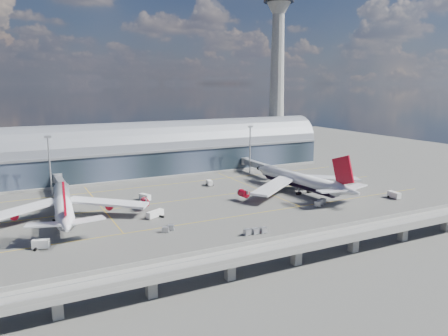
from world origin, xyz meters
name	(u,v)px	position (x,y,z in m)	size (l,w,h in m)	color
ground	(209,211)	(0.00, 0.00, 0.00)	(500.00, 500.00, 0.00)	#474744
taxi_lines	(187,198)	(0.00, 22.11, 0.01)	(200.00, 80.12, 0.01)	gold
terminal	(146,153)	(0.00, 77.99, 11.34)	(200.00, 30.00, 28.00)	#1B252E
control_tower	(277,77)	(85.00, 83.00, 51.64)	(19.00, 19.00, 103.00)	gray
guideway	(297,245)	(0.00, -55.00, 5.29)	(220.00, 8.50, 7.20)	gray
floodlight_mast_left	(50,163)	(-50.00, 55.00, 13.63)	(3.00, 0.70, 25.70)	gray
floodlight_mast_right	(250,148)	(50.00, 55.00, 13.63)	(3.00, 0.70, 25.70)	gray
airliner_left	(63,205)	(-50.15, 13.41, 5.62)	(61.40, 64.54, 19.65)	white
airliner_right	(301,181)	(48.56, 7.85, 5.36)	(62.36, 65.20, 20.67)	white
jet_bridge_left	(60,183)	(-46.47, 53.12, 5.18)	(4.40, 28.00, 7.25)	gray
jet_bridge_right	(257,165)	(51.92, 51.18, 5.18)	(4.40, 32.00, 7.25)	gray
service_truck_1	(41,244)	(-59.77, -11.94, 1.39)	(5.19, 3.56, 2.75)	silver
service_truck_2	(155,214)	(-20.48, 1.97, 1.33)	(7.16, 5.03, 2.55)	silver
service_truck_3	(394,195)	(77.51, -17.94, 1.43)	(2.74, 5.95, 2.80)	silver
service_truck_4	(209,183)	(18.25, 38.48, 1.30)	(2.75, 4.69, 2.57)	silver
service_truck_5	(145,197)	(-16.74, 26.67, 1.33)	(3.96, 5.76, 2.60)	silver
cargo_train_0	(168,229)	(-21.43, -14.42, 0.89)	(5.16, 3.75, 1.70)	gray
cargo_train_1	(255,231)	(2.59, -29.64, 0.95)	(8.29, 2.62, 1.82)	gray
cargo_train_2	(320,203)	(43.25, -11.90, 0.98)	(8.25, 5.61, 1.89)	gray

